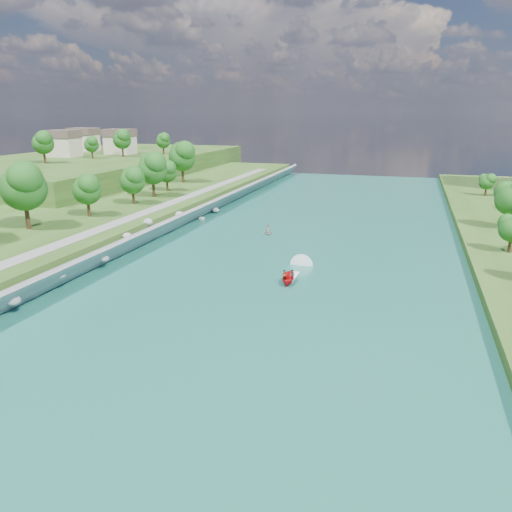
% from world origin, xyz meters
% --- Properties ---
extents(ground, '(260.00, 260.00, 0.00)m').
position_xyz_m(ground, '(0.00, 0.00, 0.00)').
color(ground, '#2D5119').
rests_on(ground, ground).
extents(river_water, '(55.00, 240.00, 0.10)m').
position_xyz_m(river_water, '(0.00, 20.00, 0.05)').
color(river_water, '#1A6556').
rests_on(river_water, ground).
extents(berm_west, '(45.00, 240.00, 3.50)m').
position_xyz_m(berm_west, '(-50.00, 20.00, 1.75)').
color(berm_west, '#2D5119').
rests_on(berm_west, ground).
extents(ridge_west, '(60.00, 120.00, 9.00)m').
position_xyz_m(ridge_west, '(-82.50, 95.00, 4.50)').
color(ridge_west, '#2D5119').
rests_on(ridge_west, ground).
extents(riprap_bank, '(5.02, 236.00, 4.51)m').
position_xyz_m(riprap_bank, '(-25.85, 19.37, 1.80)').
color(riprap_bank, slate).
rests_on(riprap_bank, ground).
extents(riverside_path, '(3.00, 200.00, 0.10)m').
position_xyz_m(riverside_path, '(-32.50, 20.00, 3.55)').
color(riverside_path, gray).
rests_on(riverside_path, berm_west).
extents(ridge_houses, '(29.50, 29.50, 8.40)m').
position_xyz_m(ridge_houses, '(-88.67, 100.00, 13.31)').
color(ridge_houses, beige).
rests_on(ridge_houses, ridge_west).
extents(trees_ridge, '(23.27, 43.49, 10.54)m').
position_xyz_m(trees_ridge, '(-74.18, 84.99, 13.84)').
color(trees_ridge, '#144C15').
rests_on(trees_ridge, ridge_west).
extents(motorboat, '(3.60, 18.79, 2.06)m').
position_xyz_m(motorboat, '(2.80, 14.49, 0.73)').
color(motorboat, red).
rests_on(motorboat, river_water).
extents(raft, '(3.10, 3.49, 1.73)m').
position_xyz_m(raft, '(-7.85, 40.04, 0.49)').
color(raft, gray).
rests_on(raft, river_water).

